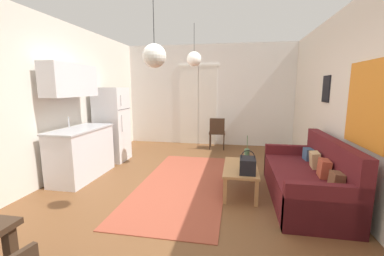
{
  "coord_description": "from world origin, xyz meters",
  "views": [
    {
      "loc": [
        0.78,
        -3.37,
        1.61
      ],
      "look_at": [
        -0.01,
        0.98,
        0.88
      ],
      "focal_mm": 23.03,
      "sensor_mm": 36.0,
      "label": 1
    }
  ],
  "objects_px": {
    "handbag": "(248,165)",
    "coffee_table": "(240,170)",
    "pendant_lamp_far": "(194,59)",
    "couch": "(309,181)",
    "bamboo_vase": "(247,156)",
    "refrigerator": "(112,125)",
    "accent_chair": "(217,131)",
    "pendant_lamp_near": "(154,56)"
  },
  "relations": [
    {
      "from": "pendant_lamp_far",
      "to": "pendant_lamp_near",
      "type": "bearing_deg",
      "value": -92.63
    },
    {
      "from": "couch",
      "to": "refrigerator",
      "type": "xyz_separation_m",
      "value": [
        -3.74,
        1.33,
        0.52
      ]
    },
    {
      "from": "pendant_lamp_far",
      "to": "coffee_table",
      "type": "bearing_deg",
      "value": -47.48
    },
    {
      "from": "bamboo_vase",
      "to": "accent_chair",
      "type": "bearing_deg",
      "value": 105.3
    },
    {
      "from": "refrigerator",
      "to": "pendant_lamp_far",
      "type": "height_order",
      "value": "pendant_lamp_far"
    },
    {
      "from": "couch",
      "to": "bamboo_vase",
      "type": "xyz_separation_m",
      "value": [
        -0.88,
        0.3,
        0.24
      ]
    },
    {
      "from": "bamboo_vase",
      "to": "pendant_lamp_far",
      "type": "relative_size",
      "value": 0.58
    },
    {
      "from": "coffee_table",
      "to": "accent_chair",
      "type": "distance_m",
      "value": 2.68
    },
    {
      "from": "pendant_lamp_near",
      "to": "handbag",
      "type": "bearing_deg",
      "value": 35.6
    },
    {
      "from": "couch",
      "to": "handbag",
      "type": "height_order",
      "value": "couch"
    },
    {
      "from": "refrigerator",
      "to": "accent_chair",
      "type": "bearing_deg",
      "value": 32.56
    },
    {
      "from": "couch",
      "to": "coffee_table",
      "type": "height_order",
      "value": "couch"
    },
    {
      "from": "pendant_lamp_far",
      "to": "accent_chair",
      "type": "bearing_deg",
      "value": 78.65
    },
    {
      "from": "couch",
      "to": "coffee_table",
      "type": "xyz_separation_m",
      "value": [
        -0.98,
        0.11,
        0.07
      ]
    },
    {
      "from": "couch",
      "to": "coffee_table",
      "type": "relative_size",
      "value": 1.94
    },
    {
      "from": "pendant_lamp_near",
      "to": "pendant_lamp_far",
      "type": "relative_size",
      "value": 1.23
    },
    {
      "from": "bamboo_vase",
      "to": "refrigerator",
      "type": "xyz_separation_m",
      "value": [
        -2.86,
        1.03,
        0.28
      ]
    },
    {
      "from": "couch",
      "to": "pendant_lamp_far",
      "type": "xyz_separation_m",
      "value": [
        -1.87,
        1.09,
        1.85
      ]
    },
    {
      "from": "pendant_lamp_near",
      "to": "coffee_table",
      "type": "bearing_deg",
      "value": 46.59
    },
    {
      "from": "bamboo_vase",
      "to": "pendant_lamp_far",
      "type": "bearing_deg",
      "value": 141.54
    },
    {
      "from": "bamboo_vase",
      "to": "handbag",
      "type": "xyz_separation_m",
      "value": [
        -0.01,
        -0.46,
        -0.01
      ]
    },
    {
      "from": "couch",
      "to": "refrigerator",
      "type": "relative_size",
      "value": 1.2
    },
    {
      "from": "coffee_table",
      "to": "bamboo_vase",
      "type": "height_order",
      "value": "bamboo_vase"
    },
    {
      "from": "bamboo_vase",
      "to": "pendant_lamp_near",
      "type": "height_order",
      "value": "pendant_lamp_near"
    },
    {
      "from": "coffee_table",
      "to": "accent_chair",
      "type": "relative_size",
      "value": 1.2
    },
    {
      "from": "couch",
      "to": "handbag",
      "type": "xyz_separation_m",
      "value": [
        -0.89,
        -0.17,
        0.24
      ]
    },
    {
      "from": "coffee_table",
      "to": "bamboo_vase",
      "type": "xyz_separation_m",
      "value": [
        0.1,
        0.19,
        0.17
      ]
    },
    {
      "from": "coffee_table",
      "to": "bamboo_vase",
      "type": "bearing_deg",
      "value": 63.14
    },
    {
      "from": "handbag",
      "to": "refrigerator",
      "type": "height_order",
      "value": "refrigerator"
    },
    {
      "from": "accent_chair",
      "to": "refrigerator",
      "type": "bearing_deg",
      "value": 29.57
    },
    {
      "from": "handbag",
      "to": "coffee_table",
      "type": "bearing_deg",
      "value": 108.1
    },
    {
      "from": "refrigerator",
      "to": "pendant_lamp_far",
      "type": "bearing_deg",
      "value": -7.3
    },
    {
      "from": "bamboo_vase",
      "to": "accent_chair",
      "type": "distance_m",
      "value": 2.52
    },
    {
      "from": "bamboo_vase",
      "to": "refrigerator",
      "type": "height_order",
      "value": "refrigerator"
    },
    {
      "from": "handbag",
      "to": "pendant_lamp_near",
      "type": "bearing_deg",
      "value": -144.4
    },
    {
      "from": "refrigerator",
      "to": "pendant_lamp_near",
      "type": "xyz_separation_m",
      "value": [
        1.77,
        -2.27,
        1.15
      ]
    },
    {
      "from": "handbag",
      "to": "pendant_lamp_near",
      "type": "relative_size",
      "value": 0.35
    },
    {
      "from": "accent_chair",
      "to": "pendant_lamp_far",
      "type": "xyz_separation_m",
      "value": [
        -0.33,
        -1.64,
        1.66
      ]
    },
    {
      "from": "bamboo_vase",
      "to": "accent_chair",
      "type": "xyz_separation_m",
      "value": [
        -0.67,
        2.43,
        -0.05
      ]
    },
    {
      "from": "couch",
      "to": "coffee_table",
      "type": "bearing_deg",
      "value": 173.67
    },
    {
      "from": "accent_chair",
      "to": "pendant_lamp_far",
      "type": "distance_m",
      "value": 2.36
    },
    {
      "from": "coffee_table",
      "to": "pendant_lamp_far",
      "type": "height_order",
      "value": "pendant_lamp_far"
    }
  ]
}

